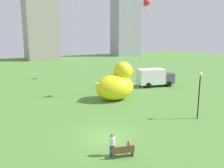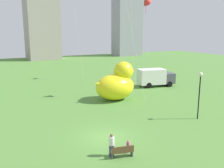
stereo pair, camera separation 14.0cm
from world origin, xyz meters
The scene contains 9 objects.
ground_plane centered at (0.00, 0.00, 0.00)m, with size 140.00×140.00×0.00m, color #528439.
park_bench centered at (-0.45, -3.69, 0.47)m, with size 1.70×0.78×0.90m.
person_adult centered at (-1.02, -3.11, 0.93)m, with size 0.41×0.41×1.69m.
person_child centered at (0.25, -3.31, 0.57)m, with size 0.25×0.25×1.02m.
giant_inflatable_duck centered at (6.34, 10.10, 2.12)m, with size 6.00×3.85×4.97m.
lamppost centered at (10.37, -0.18, 3.50)m, with size 0.42×0.42×4.84m.
box_truck centered at (15.68, 14.33, 1.44)m, with size 6.18×3.38×2.85m.
city_skyline centered at (5.43, 63.24, 18.05)m, with size 81.29×10.51×39.67m.
kite_red centered at (10.53, 10.00, 12.75)m, with size 3.17×3.02×13.55m.
Camera 2 is at (-8.48, -17.94, 8.88)m, focal length 39.99 mm.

